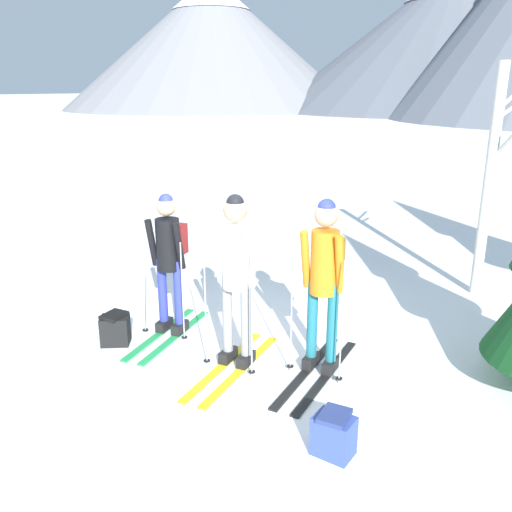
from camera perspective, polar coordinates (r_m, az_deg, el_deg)
The scene contains 8 objects.
ground_plane at distance 6.22m, azimuth -3.18°, elevation -10.14°, with size 400.00×400.00×0.00m, color white.
skier_in_black at distance 6.42m, azimuth -9.19°, elevation -0.03°, with size 0.61×1.57×1.72m.
skier_in_white at distance 5.54m, azimuth -2.19°, elevation -1.81°, with size 0.61×1.66×1.87m.
skier_in_orange at distance 5.48m, azimuth 7.25°, elevation -2.10°, with size 0.61×1.68×1.85m.
birch_tree_tall at distance 8.12m, azimuth 23.58°, elevation 7.47°, with size 0.53×0.91×3.21m.
backpack_on_snow_front at distance 6.53m, azimuth -14.70°, elevation -7.49°, with size 0.40×0.37×0.38m.
backpack_on_snow_beside at distance 4.64m, azimuth 8.23°, elevation -18.18°, with size 0.35×0.28×0.38m.
mountain_ridge_distant at distance 67.02m, azimuth 23.72°, elevation 22.42°, with size 113.77×58.15×26.26m.
Camera 1 is at (2.83, -4.74, 2.88)m, focal length 37.76 mm.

